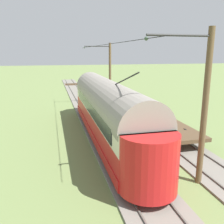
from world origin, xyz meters
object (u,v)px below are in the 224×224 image
Objects in this scene: catenary_pole_foreground at (109,73)px; switch_stand at (126,95)px; catenary_pole_mid_near at (203,106)px; flatcar_adjacent at (148,115)px; vintage_streetcar at (107,109)px.

switch_stand is (-2.93, -2.82, -3.11)m from catenary_pole_foreground.
catenary_pole_mid_near is 21.87m from switch_stand.
catenary_pole_mid_near reaches higher than flatcar_adjacent.
catenary_pole_foreground is 5.88× the size of switch_stand.
catenary_pole_foreground reaches higher than vintage_streetcar.
catenary_pole_foreground is at bearing -80.04° from flatcar_adjacent.
flatcar_adjacent is 11.09× the size of switch_stand.
vintage_streetcar reaches higher than switch_stand.
switch_stand is at bearing -97.79° from catenary_pole_mid_near.
catenary_pole_mid_near is at bearing 111.64° from vintage_streetcar.
switch_stand is at bearing -136.17° from catenary_pole_foreground.
switch_stand is (-5.78, -14.28, -1.56)m from vintage_streetcar.
vintage_streetcar is 11.91m from catenary_pole_foreground.
switch_stand is (-2.93, -21.45, -3.11)m from catenary_pole_mid_near.
flatcar_adjacent reaches higher than switch_stand.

